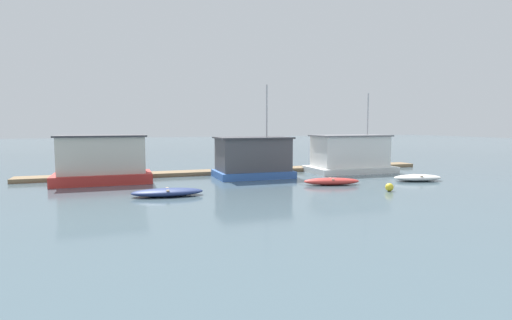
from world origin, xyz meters
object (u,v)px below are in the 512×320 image
at_px(houseboat_red, 102,161).
at_px(dinghy_red, 331,181).
at_px(houseboat_blue, 253,158).
at_px(dinghy_white, 418,178).
at_px(houseboat_white, 350,155).
at_px(mooring_post_far_left, 77,168).
at_px(dinghy_navy, 168,192).
at_px(buoy_yellow, 389,187).

xyz_separation_m(houseboat_red, dinghy_red, (14.56, -5.93, -1.29)).
relative_size(houseboat_blue, dinghy_white, 1.90).
xyz_separation_m(houseboat_blue, dinghy_white, (10.53, -5.84, -1.27)).
xyz_separation_m(houseboat_white, mooring_post_far_left, (-21.39, 1.38, -0.50)).
bearing_deg(dinghy_white, dinghy_red, 176.74).
relative_size(houseboat_blue, dinghy_red, 1.81).
xyz_separation_m(houseboat_blue, dinghy_navy, (-7.18, -6.19, -1.28)).
bearing_deg(houseboat_white, houseboat_blue, -177.40).
xyz_separation_m(houseboat_blue, mooring_post_far_left, (-12.55, 1.78, -0.53)).
height_order(dinghy_red, dinghy_white, dinghy_red).
distance_m(dinghy_navy, mooring_post_far_left, 9.64).
relative_size(dinghy_red, mooring_post_far_left, 2.01).
bearing_deg(dinghy_navy, mooring_post_far_left, 123.99).
height_order(houseboat_blue, buoy_yellow, houseboat_blue).
relative_size(houseboat_red, dinghy_white, 1.73).
bearing_deg(dinghy_white, houseboat_blue, 150.96).
xyz_separation_m(dinghy_red, buoy_yellow, (2.03, -3.43, 0.01)).
height_order(houseboat_blue, mooring_post_far_left, houseboat_blue).
bearing_deg(houseboat_red, dinghy_navy, -61.42).
distance_m(dinghy_white, mooring_post_far_left, 24.32).
bearing_deg(dinghy_red, buoy_yellow, -59.42).
bearing_deg(buoy_yellow, houseboat_red, 150.55).
xyz_separation_m(houseboat_red, houseboat_white, (19.65, -0.08, -0.06)).
bearing_deg(houseboat_white, dinghy_red, -131.03).
distance_m(dinghy_navy, dinghy_red, 10.95).
distance_m(dinghy_navy, dinghy_white, 17.71).
bearing_deg(mooring_post_far_left, houseboat_blue, -8.07).
bearing_deg(houseboat_white, houseboat_red, 179.78).
distance_m(houseboat_white, dinghy_white, 6.58).
distance_m(houseboat_red, mooring_post_far_left, 2.25).
xyz_separation_m(houseboat_white, buoy_yellow, (-3.07, -9.29, -1.23)).
xyz_separation_m(houseboat_blue, dinghy_red, (3.74, -5.46, -1.27)).
bearing_deg(buoy_yellow, houseboat_blue, 122.99).
bearing_deg(dinghy_white, dinghy_navy, -178.88).
distance_m(houseboat_blue, houseboat_white, 8.85).
bearing_deg(houseboat_red, houseboat_blue, -2.52).
height_order(houseboat_red, houseboat_white, houseboat_white).
relative_size(dinghy_navy, dinghy_white, 1.10).
xyz_separation_m(dinghy_red, dinghy_white, (6.78, -0.39, -0.00)).
bearing_deg(dinghy_navy, houseboat_red, 118.58).
distance_m(houseboat_white, dinghy_navy, 17.37).
xyz_separation_m(dinghy_navy, buoy_yellow, (12.95, -2.70, 0.02)).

